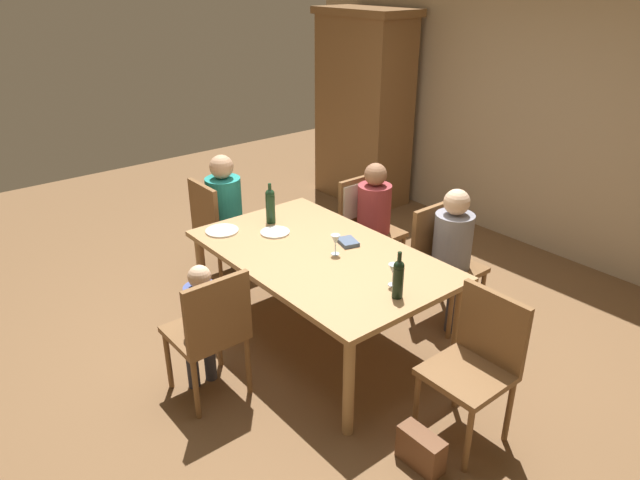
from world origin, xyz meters
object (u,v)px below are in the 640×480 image
Objects in this scene: wine_bottle_dark_red at (398,278)px; dinner_plate_guest_left at (275,232)px; chair_right_end at (478,358)px; wine_glass_near_left at (393,270)px; chair_left_end at (217,223)px; wine_bottle_tall_green at (270,205)px; person_man_guest at (376,215)px; chair_near at (211,328)px; armoire_cabinet at (363,107)px; handbag at (421,450)px; dining_table at (320,261)px; chair_far_left at (364,215)px; person_child_small at (202,317)px; person_woman_host at (227,207)px; dinner_plate_host at (222,231)px; person_man_bearded at (455,248)px; wine_glass_centre at (335,240)px; chair_far_right at (442,256)px.

wine_bottle_dark_red is 1.26m from dinner_plate_guest_left.
wine_glass_near_left is (-0.67, -0.02, 0.30)m from chair_right_end.
chair_left_end is 2.81× the size of wine_bottle_tall_green.
chair_near is at bearing 14.42° from person_man_guest.
wine_bottle_dark_red is at bearing -35.23° from wine_glass_near_left.
armoire_cabinet reaches higher than handbag.
wine_bottle_tall_green is (1.38, -2.28, -0.22)m from armoire_cabinet.
dining_table is (2.05, -2.32, -0.44)m from armoire_cabinet.
chair_far_left is 2.00m from chair_near.
dining_table is 2.03× the size of person_child_small.
person_child_small is (2.02, -3.27, -0.54)m from armoire_cabinet.
chair_far_left is (-0.55, 0.95, -0.06)m from dining_table.
person_woman_host reaches higher than chair_right_end.
dinner_plate_guest_left is at bearing 26.93° from person_child_small.
wine_bottle_dark_red is 1.22× the size of dinner_plate_host.
person_man_guest is (1.65, -1.37, -0.46)m from armoire_cabinet.
chair_near is 1.29m from wine_bottle_tall_green.
chair_far_left is 0.98× the size of person_child_small.
armoire_cabinet is 4.09m from chair_right_end.
person_man_bearded reaches higher than wine_bottle_tall_green.
person_man_guest is 1.35m from dinner_plate_host.
chair_near is 1.94m from person_man_bearded.
wine_glass_centre is at bearing 6.37° from chair_left_end.
dinner_plate_host is (-1.54, -0.33, -0.13)m from wine_bottle_dark_red.
person_woman_host is at bearing 171.94° from handbag.
person_woman_host is at bearing -62.58° from person_man_bearded.
armoire_cabinet is 2.33× the size of person_child_small.
chair_left_end is at bearing -59.79° from person_man_bearded.
chair_far_left is at bearing 80.81° from dinner_plate_host.
wine_bottle_tall_green is 1.45× the size of dinner_plate_guest_left.
chair_left_end is 1.00× the size of chair_near.
wine_bottle_tall_green reaches higher than person_child_small.
dinner_plate_guest_left is at bearing -167.73° from wine_glass_centre.
person_man_bearded reaches higher than chair_right_end.
person_child_small is (1.30, -0.86, 0.03)m from chair_left_end.
dinner_plate_host is at bearing -163.51° from wine_glass_near_left.
dinner_plate_host is at bearing -64.28° from armoire_cabinet.
wine_bottle_dark_red is at bearing 1.45° from dinner_plate_guest_left.
dinner_plate_guest_left is at bearing 4.03° from chair_far_left.
wine_glass_near_left is at bearing -39.82° from armoire_cabinet.
person_man_bearded is at bearing 90.00° from chair_far_left.
chair_right_end is at bearing 48.90° from chair_far_right.
handbag is (3.38, -2.67, -0.99)m from armoire_cabinet.
wine_bottle_dark_red reaches higher than dinner_plate_guest_left.
person_man_guest is (0.93, 0.92, -0.02)m from person_woman_host.
chair_far_right is 6.17× the size of wine_glass_near_left.
person_man_bearded is (1.00, -0.00, 0.05)m from chair_far_left.
person_child_small reaches higher than chair_far_left.
chair_far_left is at bearing 120.10° from dining_table.
person_child_small reaches higher than chair_far_right.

